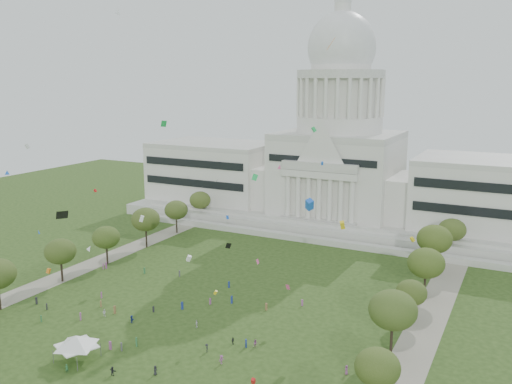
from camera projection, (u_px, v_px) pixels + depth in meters
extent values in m
plane|color=#284216|center=(157.00, 344.00, 112.11)|extent=(400.00, 400.00, 0.00)
cube|color=#B7B4AB|center=(337.00, 215.00, 211.99)|extent=(160.00, 60.00, 4.00)
cube|color=#B7B4AB|center=(306.00, 239.00, 183.41)|extent=(130.00, 3.00, 2.00)
cube|color=#B7B4AB|center=(314.00, 229.00, 190.09)|extent=(140.00, 3.00, 5.00)
cube|color=silver|center=(215.00, 172.00, 233.00)|extent=(50.00, 34.00, 22.00)
cube|color=silver|center=(492.00, 196.00, 183.97)|extent=(50.00, 34.00, 22.00)
cube|color=silver|center=(272.00, 185.00, 219.38)|extent=(12.00, 26.00, 16.00)
cube|color=silver|center=(407.00, 198.00, 195.32)|extent=(12.00, 26.00, 16.00)
cube|color=silver|center=(338.00, 175.00, 207.88)|extent=(44.00, 38.00, 28.00)
cube|color=silver|center=(320.00, 175.00, 189.79)|extent=(28.00, 3.00, 2.40)
cube|color=black|center=(193.00, 173.00, 217.60)|extent=(46.00, 0.40, 11.00)
cube|color=black|center=(489.00, 200.00, 168.57)|extent=(46.00, 0.40, 11.00)
cylinder|color=silver|center=(339.00, 124.00, 203.95)|extent=(32.00, 32.00, 6.00)
cylinder|color=silver|center=(340.00, 97.00, 201.93)|extent=(28.00, 28.00, 14.00)
cylinder|color=#B7B4AB|center=(341.00, 74.00, 200.21)|extent=(32.40, 32.40, 3.00)
cylinder|color=silver|center=(341.00, 59.00, 199.10)|extent=(22.00, 22.00, 8.00)
ellipsoid|color=silver|center=(342.00, 48.00, 198.29)|extent=(25.00, 25.00, 26.20)
cylinder|color=silver|center=(343.00, 9.00, 195.56)|extent=(6.00, 6.00, 5.00)
ellipsoid|color=silver|center=(343.00, 0.00, 194.95)|extent=(6.40, 6.40, 5.12)
cube|color=gray|center=(88.00, 266.00, 159.66)|extent=(8.00, 160.00, 0.04)
cube|color=gray|center=(422.00, 334.00, 116.87)|extent=(8.00, 160.00, 0.04)
ellipsoid|color=#384E18|center=(378.00, 367.00, 88.43)|extent=(7.58, 7.58, 6.20)
cylinder|color=black|center=(62.00, 272.00, 146.72)|extent=(0.56, 0.56, 5.47)
ellipsoid|color=#324717|center=(60.00, 251.00, 145.55)|extent=(8.42, 8.42, 6.89)
cylinder|color=black|center=(391.00, 341.00, 107.00)|extent=(0.56, 0.56, 6.20)
ellipsoid|color=#364E1C|center=(393.00, 310.00, 105.67)|extent=(9.55, 9.55, 7.82)
cylinder|color=black|center=(107.00, 255.00, 160.80)|extent=(0.56, 0.56, 5.27)
ellipsoid|color=#334D17|center=(106.00, 237.00, 159.67)|extent=(8.12, 8.12, 6.65)
cylinder|color=black|center=(410.00, 313.00, 121.93)|extent=(0.56, 0.56, 4.56)
ellipsoid|color=#344717|center=(411.00, 293.00, 120.96)|extent=(7.01, 7.01, 5.74)
cylinder|color=black|center=(146.00, 238.00, 176.86)|extent=(0.56, 0.56, 6.03)
ellipsoid|color=#38461A|center=(146.00, 219.00, 175.57)|extent=(9.29, 9.29, 7.60)
cylinder|color=black|center=(424.00, 287.00, 135.19)|extent=(0.56, 0.56, 5.97)
ellipsoid|color=#385016|center=(426.00, 263.00, 133.91)|extent=(9.19, 9.19, 7.52)
cylinder|color=black|center=(177.00, 226.00, 193.64)|extent=(0.56, 0.56, 5.41)
ellipsoid|color=#38481B|center=(176.00, 210.00, 192.48)|extent=(8.33, 8.33, 6.81)
cylinder|color=black|center=(433.00, 262.00, 153.29)|extent=(0.56, 0.56, 6.37)
ellipsoid|color=#3C5117|center=(435.00, 239.00, 151.92)|extent=(9.82, 9.82, 8.03)
cylinder|color=black|center=(200.00, 214.00, 210.19)|extent=(0.56, 0.56, 5.32)
ellipsoid|color=#3F501C|center=(200.00, 200.00, 209.05)|extent=(8.19, 8.19, 6.70)
cylinder|color=black|center=(451.00, 248.00, 167.92)|extent=(0.56, 0.56, 5.47)
ellipsoid|color=#3B4D1A|center=(452.00, 230.00, 166.75)|extent=(8.42, 8.42, 6.89)
cylinder|color=#4C4C4C|center=(53.00, 357.00, 104.32)|extent=(0.12, 0.12, 2.79)
cylinder|color=#4C4C4C|center=(77.00, 364.00, 101.54)|extent=(0.12, 0.12, 2.79)
cylinder|color=#4C4C4C|center=(77.00, 343.00, 109.77)|extent=(0.12, 0.12, 2.79)
cylinder|color=#4C4C4C|center=(101.00, 350.00, 106.99)|extent=(0.12, 0.12, 2.79)
cube|color=white|center=(77.00, 346.00, 105.35)|extent=(8.76, 8.76, 0.22)
pyramid|color=white|center=(76.00, 340.00, 105.10)|extent=(12.27, 12.27, 2.23)
imported|color=#994C8C|center=(347.00, 370.00, 100.59)|extent=(0.96, 1.03, 1.76)
imported|color=#994C8C|center=(255.00, 343.00, 110.80)|extent=(0.94, 0.82, 1.66)
imported|color=#26262B|center=(207.00, 348.00, 108.78)|extent=(1.10, 1.28, 1.76)
imported|color=silver|center=(197.00, 324.00, 119.54)|extent=(0.80, 1.17, 1.82)
imported|color=navy|center=(132.00, 319.00, 121.89)|extent=(1.80, 1.30, 1.80)
imported|color=#26262B|center=(155.00, 370.00, 100.35)|extent=(0.64, 0.94, 1.84)
imported|color=#33723F|center=(67.00, 368.00, 101.17)|extent=(0.74, 0.77, 1.71)
imported|color=silver|center=(104.00, 313.00, 125.42)|extent=(0.89, 0.61, 1.72)
imported|color=#994C8C|center=(221.00, 360.00, 104.20)|extent=(1.11, 1.33, 1.84)
imported|color=#26262B|center=(233.00, 341.00, 112.09)|extent=(0.61, 0.96, 1.54)
imported|color=#26262B|center=(112.00, 371.00, 100.18)|extent=(1.68, 0.77, 1.76)
cube|color=#26262B|center=(36.00, 301.00, 132.13)|extent=(0.55, 0.50, 1.77)
cube|color=#4C4C51|center=(121.00, 347.00, 109.26)|extent=(0.54, 0.53, 1.77)
cube|color=#994C8C|center=(302.00, 303.00, 131.16)|extent=(0.46, 0.34, 1.58)
cube|color=olive|center=(101.00, 304.00, 130.53)|extent=(0.43, 0.49, 1.56)
cube|color=#33723F|center=(144.00, 271.00, 153.00)|extent=(0.35, 0.50, 1.76)
cube|color=#33723F|center=(41.00, 319.00, 122.42)|extent=(0.49, 0.44, 1.56)
cube|color=#4C4C51|center=(179.00, 274.00, 150.70)|extent=(0.54, 0.51, 1.75)
cube|color=#994C8C|center=(103.00, 266.00, 156.70)|extent=(0.53, 0.54, 1.75)
cube|color=#33723F|center=(136.00, 342.00, 111.12)|extent=(0.55, 0.60, 1.94)
cube|color=olive|center=(266.00, 307.00, 128.67)|extent=(0.48, 0.30, 1.76)
cube|color=navy|center=(232.00, 300.00, 132.58)|extent=(0.34, 0.52, 1.88)
cube|color=navy|center=(246.00, 343.00, 110.70)|extent=(0.50, 0.54, 1.75)
cube|color=navy|center=(182.00, 306.00, 129.10)|extent=(0.37, 0.53, 1.87)
cube|color=#994C8C|center=(81.00, 316.00, 123.34)|extent=(0.53, 0.55, 1.79)
cube|color=#994C8C|center=(110.00, 345.00, 109.82)|extent=(0.49, 0.32, 1.77)
cube|color=#26262B|center=(153.00, 309.00, 127.54)|extent=(0.35, 0.44, 1.45)
cube|color=#994C8C|center=(210.00, 301.00, 132.01)|extent=(0.29, 0.44, 1.57)
cube|color=navy|center=(229.00, 285.00, 142.58)|extent=(0.28, 0.45, 1.71)
cube|color=olive|center=(115.00, 310.00, 126.74)|extent=(0.32, 0.51, 1.92)
cube|color=#26262B|center=(47.00, 307.00, 128.91)|extent=(0.47, 0.49, 1.58)
cube|color=#994C8C|center=(101.00, 295.00, 135.81)|extent=(0.44, 0.49, 1.59)
cube|color=#994C8C|center=(106.00, 265.00, 157.28)|extent=(0.32, 0.49, 1.80)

